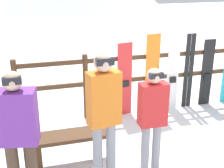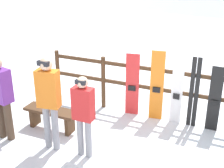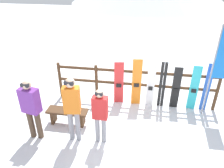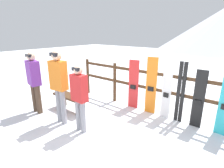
{
  "view_description": "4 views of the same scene",
  "coord_description": "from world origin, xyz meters",
  "px_view_note": "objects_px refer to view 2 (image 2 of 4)",
  "views": [
    {
      "loc": [
        -2.26,
        -3.59,
        2.76
      ],
      "look_at": [
        -0.94,
        1.14,
        0.91
      ],
      "focal_mm": 50.0,
      "sensor_mm": 36.0,
      "label": 1
    },
    {
      "loc": [
        1.69,
        -4.32,
        3.43
      ],
      "look_at": [
        -0.64,
        0.94,
        1.04
      ],
      "focal_mm": 50.0,
      "sensor_mm": 36.0,
      "label": 2
    },
    {
      "loc": [
        0.24,
        -4.32,
        4.1
      ],
      "look_at": [
        -0.63,
        1.12,
        1.04
      ],
      "focal_mm": 35.0,
      "sensor_mm": 36.0,
      "label": 3
    },
    {
      "loc": [
        2.1,
        -2.44,
        2.24
      ],
      "look_at": [
        -0.71,
        1.01,
        0.88
      ],
      "focal_mm": 28.0,
      "sensor_mm": 36.0,
      "label": 4
    }
  ],
  "objects_px": {
    "person_orange": "(49,97)",
    "person_red": "(83,111)",
    "person_purple": "(1,93)",
    "snowboard_red": "(132,85)",
    "snowboard_white": "(177,93)",
    "snowboard_black_stripe": "(215,100)",
    "bench": "(51,115)",
    "snowboard_orange": "(157,86)",
    "ski_pair_black": "(194,93)"
  },
  "relations": [
    {
      "from": "bench",
      "to": "person_orange",
      "type": "height_order",
      "value": "person_orange"
    },
    {
      "from": "person_purple",
      "to": "snowboard_red",
      "type": "relative_size",
      "value": 1.17
    },
    {
      "from": "snowboard_orange",
      "to": "bench",
      "type": "bearing_deg",
      "value": -144.5
    },
    {
      "from": "ski_pair_black",
      "to": "snowboard_black_stripe",
      "type": "distance_m",
      "value": 0.43
    },
    {
      "from": "person_purple",
      "to": "snowboard_orange",
      "type": "xyz_separation_m",
      "value": [
        2.51,
        2.0,
        -0.19
      ]
    },
    {
      "from": "bench",
      "to": "ski_pair_black",
      "type": "relative_size",
      "value": 0.75
    },
    {
      "from": "bench",
      "to": "person_orange",
      "type": "bearing_deg",
      "value": -55.62
    },
    {
      "from": "person_orange",
      "to": "ski_pair_black",
      "type": "relative_size",
      "value": 1.17
    },
    {
      "from": "person_red",
      "to": "ski_pair_black",
      "type": "height_order",
      "value": "person_red"
    },
    {
      "from": "bench",
      "to": "snowboard_white",
      "type": "distance_m",
      "value": 2.69
    },
    {
      "from": "snowboard_red",
      "to": "snowboard_black_stripe",
      "type": "xyz_separation_m",
      "value": [
        1.79,
        -0.0,
        -0.02
      ]
    },
    {
      "from": "person_purple",
      "to": "snowboard_black_stripe",
      "type": "bearing_deg",
      "value": 28.12
    },
    {
      "from": "snowboard_white",
      "to": "snowboard_black_stripe",
      "type": "xyz_separation_m",
      "value": [
        0.78,
        -0.0,
        -0.0
      ]
    },
    {
      "from": "snowboard_orange",
      "to": "ski_pair_black",
      "type": "distance_m",
      "value": 0.8
    },
    {
      "from": "snowboard_black_stripe",
      "to": "person_orange",
      "type": "bearing_deg",
      "value": -144.45
    },
    {
      "from": "person_orange",
      "to": "snowboard_black_stripe",
      "type": "relative_size",
      "value": 1.29
    },
    {
      "from": "snowboard_white",
      "to": "snowboard_black_stripe",
      "type": "bearing_deg",
      "value": -0.0
    },
    {
      "from": "bench",
      "to": "snowboard_orange",
      "type": "relative_size",
      "value": 0.73
    },
    {
      "from": "bench",
      "to": "person_purple",
      "type": "height_order",
      "value": "person_purple"
    },
    {
      "from": "person_orange",
      "to": "snowboard_red",
      "type": "height_order",
      "value": "person_orange"
    },
    {
      "from": "person_purple",
      "to": "snowboard_orange",
      "type": "height_order",
      "value": "person_purple"
    },
    {
      "from": "snowboard_black_stripe",
      "to": "person_purple",
      "type": "bearing_deg",
      "value": -151.88
    },
    {
      "from": "person_red",
      "to": "ski_pair_black",
      "type": "distance_m",
      "value": 2.46
    },
    {
      "from": "person_purple",
      "to": "snowboard_black_stripe",
      "type": "height_order",
      "value": "person_purple"
    },
    {
      "from": "bench",
      "to": "person_red",
      "type": "relative_size",
      "value": 0.75
    },
    {
      "from": "person_orange",
      "to": "bench",
      "type": "bearing_deg",
      "value": 124.38
    },
    {
      "from": "bench",
      "to": "snowboard_red",
      "type": "xyz_separation_m",
      "value": [
        1.3,
        1.33,
        0.39
      ]
    },
    {
      "from": "person_orange",
      "to": "person_red",
      "type": "xyz_separation_m",
      "value": [
        0.68,
        0.04,
        -0.17
      ]
    },
    {
      "from": "snowboard_white",
      "to": "person_orange",
      "type": "bearing_deg",
      "value": -134.82
    },
    {
      "from": "snowboard_orange",
      "to": "snowboard_black_stripe",
      "type": "xyz_separation_m",
      "value": [
        1.22,
        -0.0,
        -0.09
      ]
    },
    {
      "from": "snowboard_black_stripe",
      "to": "snowboard_red",
      "type": "bearing_deg",
      "value": 180.0
    },
    {
      "from": "person_red",
      "to": "snowboard_black_stripe",
      "type": "height_order",
      "value": "person_red"
    },
    {
      "from": "bench",
      "to": "snowboard_red",
      "type": "height_order",
      "value": "snowboard_red"
    },
    {
      "from": "person_red",
      "to": "snowboard_black_stripe",
      "type": "distance_m",
      "value": 2.75
    },
    {
      "from": "snowboard_red",
      "to": "person_purple",
      "type": "bearing_deg",
      "value": -134.25
    },
    {
      "from": "person_red",
      "to": "ski_pair_black",
      "type": "bearing_deg",
      "value": 49.98
    },
    {
      "from": "snowboard_black_stripe",
      "to": "ski_pair_black",
      "type": "bearing_deg",
      "value": 179.53
    },
    {
      "from": "person_purple",
      "to": "snowboard_white",
      "type": "xyz_separation_m",
      "value": [
        2.95,
        2.0,
        -0.28
      ]
    },
    {
      "from": "bench",
      "to": "ski_pair_black",
      "type": "distance_m",
      "value": 3.01
    },
    {
      "from": "snowboard_red",
      "to": "snowboard_orange",
      "type": "xyz_separation_m",
      "value": [
        0.57,
        0.0,
        0.07
      ]
    },
    {
      "from": "person_orange",
      "to": "snowboard_orange",
      "type": "xyz_separation_m",
      "value": [
        1.46,
        1.92,
        -0.29
      ]
    },
    {
      "from": "bench",
      "to": "person_orange",
      "type": "xyz_separation_m",
      "value": [
        0.4,
        -0.59,
        0.75
      ]
    },
    {
      "from": "bench",
      "to": "snowboard_orange",
      "type": "xyz_separation_m",
      "value": [
        1.86,
        1.33,
        0.45
      ]
    },
    {
      "from": "person_orange",
      "to": "ski_pair_black",
      "type": "xyz_separation_m",
      "value": [
        2.26,
        1.92,
        -0.31
      ]
    },
    {
      "from": "ski_pair_black",
      "to": "person_red",
      "type": "bearing_deg",
      "value": -130.02
    },
    {
      "from": "snowboard_red",
      "to": "ski_pair_black",
      "type": "bearing_deg",
      "value": 0.14
    },
    {
      "from": "person_orange",
      "to": "person_red",
      "type": "height_order",
      "value": "person_orange"
    },
    {
      "from": "bench",
      "to": "snowboard_black_stripe",
      "type": "distance_m",
      "value": 3.38
    },
    {
      "from": "person_purple",
      "to": "bench",
      "type": "bearing_deg",
      "value": 45.83
    },
    {
      "from": "snowboard_white",
      "to": "snowboard_red",
      "type": "bearing_deg",
      "value": 180.0
    }
  ]
}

